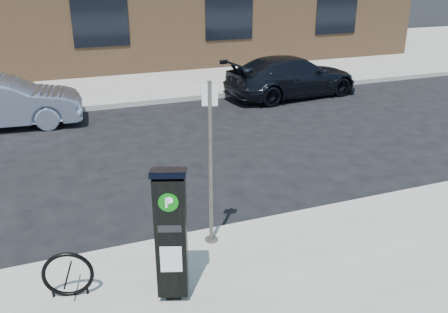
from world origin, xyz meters
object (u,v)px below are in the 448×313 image
sign_pole (211,166)px  bike_rack (68,275)px  car_dark (292,76)px  car_silver (0,102)px  parking_kiosk (171,233)px

sign_pole → bike_rack: 2.32m
sign_pole → car_dark: (5.55, 7.64, -0.69)m
bike_rack → sign_pole: bearing=28.0°
bike_rack → car_dark: car_dark is taller
sign_pole → car_silver: (-3.13, 7.54, -0.67)m
bike_rack → car_dark: bearing=59.9°
car_dark → car_silver: bearing=84.4°
car_silver → car_dark: bearing=-83.6°
parking_kiosk → car_silver: 8.88m
car_silver → bike_rack: bearing=-166.7°
bike_rack → car_dark: size_ratio=0.14×
parking_kiosk → sign_pole: bearing=69.7°
parking_kiosk → sign_pole: (0.87, 1.03, 0.31)m
parking_kiosk → car_dark: bearing=73.1°
parking_kiosk → bike_rack: bearing=178.3°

